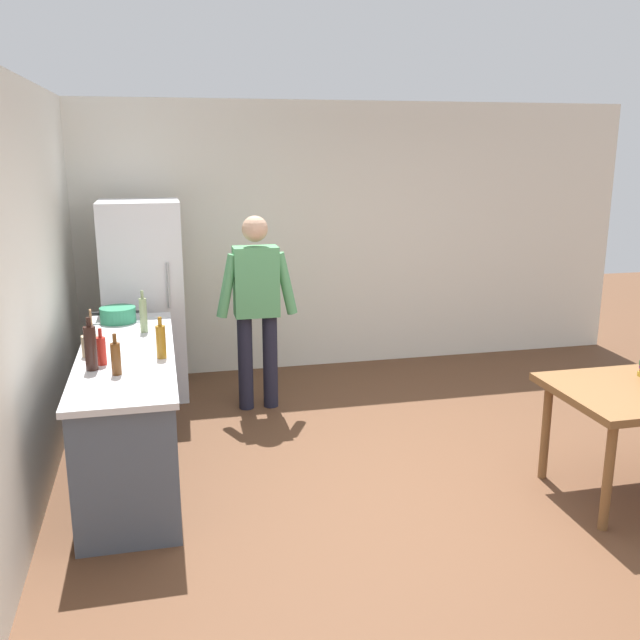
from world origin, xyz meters
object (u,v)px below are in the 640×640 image
at_px(person, 257,300).
at_px(bottle_wine_dark, 91,348).
at_px(refrigerator, 144,301).
at_px(bottle_sauce_red, 101,350).
at_px(bottle_vinegar_tall, 143,315).
at_px(bottle_oil_amber, 161,341).
at_px(bottle_beer_brown, 116,358).
at_px(cooking_pot, 118,315).
at_px(utensil_jar, 90,345).

relative_size(person, bottle_wine_dark, 5.00).
height_order(refrigerator, person, refrigerator).
xyz_separation_m(bottle_wine_dark, bottle_sauce_red, (0.05, 0.10, -0.05)).
bearing_deg(bottle_vinegar_tall, bottle_wine_dark, -109.65).
bearing_deg(refrigerator, bottle_wine_dark, -98.39).
distance_m(bottle_vinegar_tall, bottle_oil_amber, 0.72).
distance_m(person, bottle_wine_dark, 1.89).
bearing_deg(refrigerator, bottle_oil_amber, -85.71).
bearing_deg(bottle_beer_brown, cooking_pot, 92.31).
xyz_separation_m(person, bottle_vinegar_tall, (-0.93, -0.57, 0.06)).
distance_m(utensil_jar, bottle_beer_brown, 0.49).
distance_m(person, utensil_jar, 1.69).
distance_m(bottle_wine_dark, bottle_oil_amber, 0.46).
height_order(bottle_oil_amber, bottle_sauce_red, bottle_oil_amber).
height_order(refrigerator, utensil_jar, refrigerator).
xyz_separation_m(utensil_jar, bottle_vinegar_tall, (0.34, 0.55, 0.06)).
xyz_separation_m(utensil_jar, bottle_beer_brown, (0.19, -0.45, 0.03)).
bearing_deg(bottle_beer_brown, bottle_oil_amber, 46.63).
bearing_deg(person, bottle_oil_amber, -122.60).
distance_m(bottle_vinegar_tall, bottle_sauce_red, 0.80).
bearing_deg(bottle_oil_amber, person, 57.40).
height_order(bottle_wine_dark, bottle_sauce_red, bottle_wine_dark).
bearing_deg(refrigerator, bottle_sauce_red, -97.21).
distance_m(cooking_pot, bottle_sauce_red, 1.13).
xyz_separation_m(person, bottle_beer_brown, (-1.09, -1.56, 0.03)).
height_order(bottle_beer_brown, bottle_wine_dark, bottle_wine_dark).
distance_m(cooking_pot, bottle_wine_dark, 1.23).
height_order(cooking_pot, utensil_jar, utensil_jar).
relative_size(bottle_wine_dark, bottle_vinegar_tall, 1.06).
height_order(refrigerator, cooking_pot, refrigerator).
xyz_separation_m(refrigerator, bottle_wine_dark, (-0.29, -1.98, 0.15)).
xyz_separation_m(bottle_vinegar_tall, bottle_oil_amber, (0.12, -0.71, -0.02)).
bearing_deg(bottle_wine_dark, bottle_oil_amber, 20.05).
relative_size(person, utensil_jar, 5.31).
height_order(bottle_wine_dark, bottle_oil_amber, bottle_wine_dark).
relative_size(utensil_jar, bottle_oil_amber, 1.14).
relative_size(refrigerator, cooking_pot, 4.50).
bearing_deg(bottle_wine_dark, utensil_jar, 96.14).
distance_m(person, bottle_sauce_red, 1.78).
xyz_separation_m(cooking_pot, utensil_jar, (-0.14, -0.91, 0.02)).
xyz_separation_m(refrigerator, utensil_jar, (-0.33, -1.67, 0.08)).
xyz_separation_m(cooking_pot, bottle_vinegar_tall, (0.21, -0.36, 0.08)).
height_order(bottle_vinegar_tall, bottle_sauce_red, bottle_vinegar_tall).
bearing_deg(bottle_wine_dark, bottle_vinegar_tall, 70.35).
bearing_deg(utensil_jar, bottle_sauce_red, -67.81).
bearing_deg(utensil_jar, person, 41.11).
bearing_deg(refrigerator, person, -30.23).
xyz_separation_m(bottle_vinegar_tall, bottle_sauce_red, (-0.25, -0.76, -0.04)).
bearing_deg(cooking_pot, bottle_beer_brown, -87.69).
xyz_separation_m(bottle_beer_brown, bottle_vinegar_tall, (0.15, 0.99, 0.03)).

